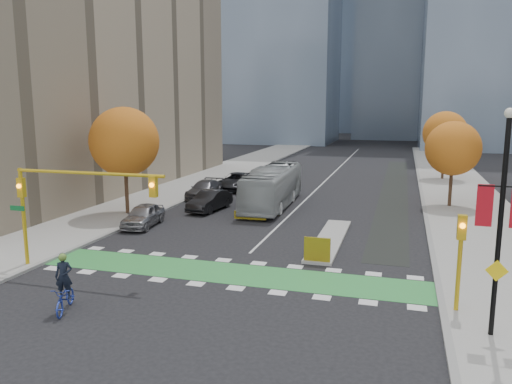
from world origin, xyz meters
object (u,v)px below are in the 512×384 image
Objects in this scene: traffic_signal_east at (460,248)px; banner_lamppost at (501,214)px; bus at (273,187)px; traffic_signal_west at (64,193)px; hazard_board at (317,249)px; parked_car_a at (143,215)px; parked_car_d at (236,181)px; tree_east_far at (445,133)px; cyclist at (65,292)px; tree_west at (124,142)px; parked_car_c at (205,189)px; tree_east_near at (453,148)px; parked_car_b at (210,201)px.

banner_lamppost reaches higher than traffic_signal_east.
traffic_signal_west is at bearing -109.24° from bus.
traffic_signal_east is at bearing 116.61° from banner_lamppost.
hazard_board is 0.34× the size of traffic_signal_east.
bus reaches higher than parked_car_a.
parked_car_a is at bearing 153.87° from traffic_signal_east.
banner_lamppost is 33.93m from parked_car_d.
traffic_signal_east is 22.63m from bus.
tree_east_far reaches higher than cyclist.
parked_car_c is (3.00, 8.26, -4.84)m from tree_west.
tree_east_far reaches higher than bus.
traffic_signal_west is at bearing -87.76° from parked_car_c.
bus is 2.24× the size of parked_car_c.
parked_car_d is at bearing 89.33° from traffic_signal_west.
tree_east_far is at bearing 47.36° from parked_car_a.
tree_east_far reaches higher than tree_east_near.
parked_car_b is at bearing -159.99° from tree_east_near.
parked_car_d is at bearing 124.56° from banner_lamppost.
parked_car_b is (5.50, 3.26, -4.81)m from tree_west.
tree_east_near is 21.46m from parked_car_c.
tree_east_near reaches higher than parked_car_d.
bus is 2.00× the size of parked_car_d.
tree_east_near is at bearing 27.49° from parked_car_b.
tree_west reaches higher than tree_east_near.
traffic_signal_east is 16.08m from cyclist.
hazard_board is 8.26m from traffic_signal_east.
hazard_board is 13.23m from traffic_signal_west.
tree_east_near is at bearing 37.61° from cyclist.
traffic_signal_west is 1.03× the size of banner_lamppost.
parked_car_c is (-21.50, -17.74, -4.46)m from tree_east_far.
tree_west is 1.08× the size of tree_east_far.
bus is at bearing 41.76° from parked_car_b.
tree_east_near is 14.92m from bus.
tree_west is 1.80× the size of parked_car_a.
traffic_signal_east is 0.69× the size of parked_car_d.
traffic_signal_west is 19.81m from bus.
traffic_signal_west reaches higher than hazard_board.
traffic_signal_west is 6.20m from cyclist.
traffic_signal_east is 28.56m from parked_car_c.
banner_lamppost reaches higher than cyclist.
traffic_signal_east reaches higher than parked_car_c.
parked_car_b is (-19.00, -22.74, -4.43)m from tree_east_far.
parked_car_c is at bearing 132.00° from banner_lamppost.
traffic_signal_east is 23.27m from parked_car_b.
tree_east_near is (8.00, 17.80, 4.06)m from hazard_board.
bus reaches higher than cyclist.
banner_lamppost is 1.81× the size of parked_car_a.
tree_east_near is at bearing 65.80° from hazard_board.
cyclist is at bearing -164.27° from traffic_signal_east.
parked_car_d is (-18.13, 25.77, -1.90)m from traffic_signal_east.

